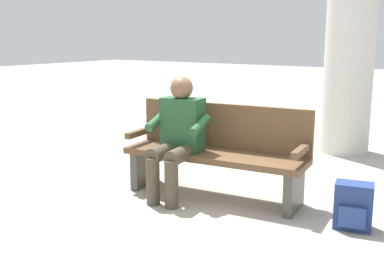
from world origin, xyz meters
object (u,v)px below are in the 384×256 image
Objects in this scene: person_seated at (177,134)px; support_pillar at (351,27)px; backpack at (353,206)px; bench_near at (217,150)px.

support_pillar reaches higher than person_seated.
person_seated is 3.07× the size of backpack.
bench_near is 0.55× the size of support_pillar.
bench_near is at bearing -143.69° from person_seated.
support_pillar is (-0.52, -2.51, 1.21)m from bench_near.
person_seated is 1.71m from backpack.
support_pillar is at bearing -107.91° from bench_near.
person_seated is (0.29, 0.26, 0.17)m from bench_near.
person_seated reaches higher than backpack.
bench_near is 2.83m from support_pillar.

